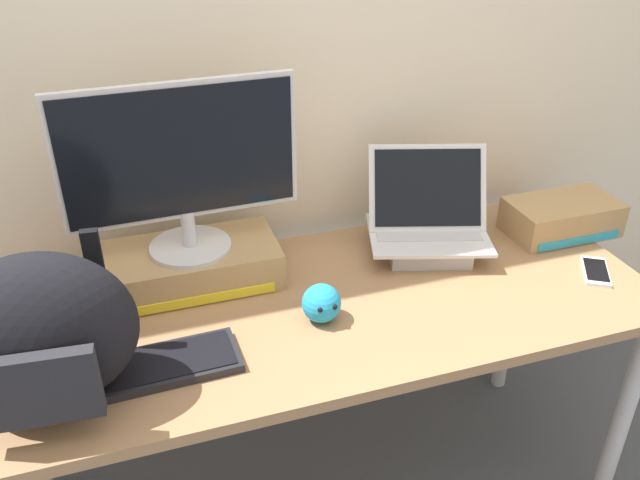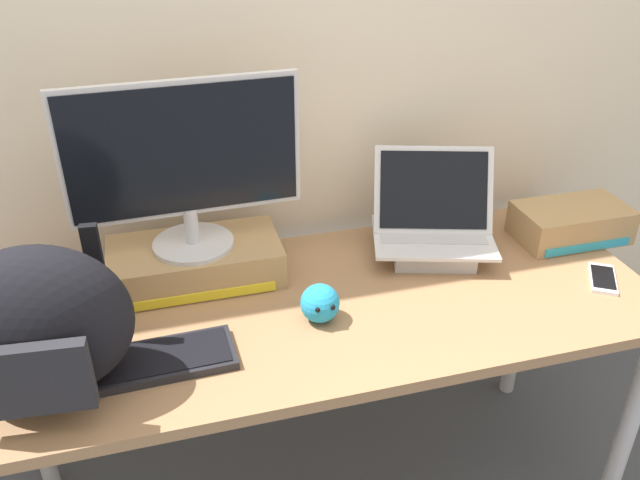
{
  "view_description": "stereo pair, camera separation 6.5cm",
  "coord_description": "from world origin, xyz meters",
  "px_view_note": "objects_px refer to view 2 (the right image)",
  "views": [
    {
      "loc": [
        -0.42,
        -1.28,
        1.7
      ],
      "look_at": [
        0.0,
        0.0,
        0.92
      ],
      "focal_mm": 36.68,
      "sensor_mm": 36.0,
      "label": 1
    },
    {
      "loc": [
        -0.36,
        -1.3,
        1.7
      ],
      "look_at": [
        0.0,
        0.0,
        0.92
      ],
      "focal_mm": 36.68,
      "sensor_mm": 36.0,
      "label": 2
    }
  ],
  "objects_px": {
    "toner_box_yellow": "(196,262)",
    "cell_phone": "(603,279)",
    "open_laptop": "(432,234)",
    "plush_toy": "(320,303)",
    "toner_box_cyan": "(571,222)",
    "external_keyboard": "(138,364)",
    "messenger_backpack": "(39,324)",
    "desktop_monitor": "(185,163)",
    "coffee_mug": "(45,303)"
  },
  "relations": [
    {
      "from": "toner_box_yellow",
      "to": "cell_phone",
      "type": "distance_m",
      "value": 1.08
    },
    {
      "from": "open_laptop",
      "to": "plush_toy",
      "type": "bearing_deg",
      "value": -133.52
    },
    {
      "from": "open_laptop",
      "to": "toner_box_cyan",
      "type": "height_order",
      "value": "open_laptop"
    },
    {
      "from": "external_keyboard",
      "to": "messenger_backpack",
      "type": "relative_size",
      "value": 1.1
    },
    {
      "from": "plush_toy",
      "to": "cell_phone",
      "type": "bearing_deg",
      "value": -2.68
    },
    {
      "from": "toner_box_yellow",
      "to": "external_keyboard",
      "type": "xyz_separation_m",
      "value": [
        -0.16,
        -0.33,
        -0.04
      ]
    },
    {
      "from": "open_laptop",
      "to": "external_keyboard",
      "type": "relative_size",
      "value": 0.91
    },
    {
      "from": "toner_box_yellow",
      "to": "toner_box_cyan",
      "type": "bearing_deg",
      "value": -3.85
    },
    {
      "from": "desktop_monitor",
      "to": "coffee_mug",
      "type": "distance_m",
      "value": 0.48
    },
    {
      "from": "plush_toy",
      "to": "coffee_mug",
      "type": "bearing_deg",
      "value": 163.91
    },
    {
      "from": "messenger_backpack",
      "to": "toner_box_yellow",
      "type": "bearing_deg",
      "value": 51.01
    },
    {
      "from": "toner_box_yellow",
      "to": "toner_box_cyan",
      "type": "distance_m",
      "value": 1.09
    },
    {
      "from": "toner_box_yellow",
      "to": "desktop_monitor",
      "type": "bearing_deg",
      "value": -87.6
    },
    {
      "from": "open_laptop",
      "to": "toner_box_cyan",
      "type": "relative_size",
      "value": 1.21
    },
    {
      "from": "desktop_monitor",
      "to": "plush_toy",
      "type": "height_order",
      "value": "desktop_monitor"
    },
    {
      "from": "coffee_mug",
      "to": "cell_phone",
      "type": "relative_size",
      "value": 0.84
    },
    {
      "from": "messenger_backpack",
      "to": "toner_box_cyan",
      "type": "xyz_separation_m",
      "value": [
        1.42,
        0.27,
        -0.12
      ]
    },
    {
      "from": "toner_box_cyan",
      "to": "desktop_monitor",
      "type": "bearing_deg",
      "value": 176.21
    },
    {
      "from": "toner_box_yellow",
      "to": "cell_phone",
      "type": "relative_size",
      "value": 2.87
    },
    {
      "from": "external_keyboard",
      "to": "messenger_backpack",
      "type": "bearing_deg",
      "value": -175.88
    },
    {
      "from": "coffee_mug",
      "to": "desktop_monitor",
      "type": "bearing_deg",
      "value": 12.13
    },
    {
      "from": "desktop_monitor",
      "to": "cell_phone",
      "type": "xyz_separation_m",
      "value": [
        1.04,
        -0.3,
        -0.33
      ]
    },
    {
      "from": "coffee_mug",
      "to": "open_laptop",
      "type": "bearing_deg",
      "value": 2.0
    },
    {
      "from": "toner_box_yellow",
      "to": "toner_box_cyan",
      "type": "height_order",
      "value": "same"
    },
    {
      "from": "plush_toy",
      "to": "toner_box_cyan",
      "type": "relative_size",
      "value": 0.3
    },
    {
      "from": "toner_box_yellow",
      "to": "external_keyboard",
      "type": "distance_m",
      "value": 0.37
    },
    {
      "from": "open_laptop",
      "to": "external_keyboard",
      "type": "bearing_deg",
      "value": -143.85
    },
    {
      "from": "cell_phone",
      "to": "coffee_mug",
      "type": "bearing_deg",
      "value": -157.34
    },
    {
      "from": "coffee_mug",
      "to": "cell_phone",
      "type": "height_order",
      "value": "coffee_mug"
    },
    {
      "from": "toner_box_yellow",
      "to": "plush_toy",
      "type": "height_order",
      "value": "toner_box_yellow"
    },
    {
      "from": "toner_box_yellow",
      "to": "coffee_mug",
      "type": "xyz_separation_m",
      "value": [
        -0.37,
        -0.08,
        -0.01
      ]
    },
    {
      "from": "coffee_mug",
      "to": "toner_box_cyan",
      "type": "xyz_separation_m",
      "value": [
        1.45,
        0.01,
        0.01
      ]
    },
    {
      "from": "coffee_mug",
      "to": "toner_box_cyan",
      "type": "bearing_deg",
      "value": 0.3
    },
    {
      "from": "desktop_monitor",
      "to": "messenger_backpack",
      "type": "relative_size",
      "value": 1.48
    },
    {
      "from": "desktop_monitor",
      "to": "open_laptop",
      "type": "height_order",
      "value": "desktop_monitor"
    },
    {
      "from": "toner_box_cyan",
      "to": "messenger_backpack",
      "type": "bearing_deg",
      "value": -169.07
    },
    {
      "from": "external_keyboard",
      "to": "toner_box_yellow",
      "type": "bearing_deg",
      "value": 61.65
    },
    {
      "from": "desktop_monitor",
      "to": "messenger_backpack",
      "type": "height_order",
      "value": "desktop_monitor"
    },
    {
      "from": "messenger_backpack",
      "to": "coffee_mug",
      "type": "xyz_separation_m",
      "value": [
        -0.03,
        0.27,
        -0.12
      ]
    },
    {
      "from": "plush_toy",
      "to": "open_laptop",
      "type": "bearing_deg",
      "value": 29.45
    },
    {
      "from": "toner_box_yellow",
      "to": "external_keyboard",
      "type": "height_order",
      "value": "toner_box_yellow"
    },
    {
      "from": "coffee_mug",
      "to": "external_keyboard",
      "type": "bearing_deg",
      "value": -50.46
    },
    {
      "from": "desktop_monitor",
      "to": "toner_box_cyan",
      "type": "relative_size",
      "value": 1.79
    },
    {
      "from": "external_keyboard",
      "to": "desktop_monitor",
      "type": "bearing_deg",
      "value": 61.57
    },
    {
      "from": "coffee_mug",
      "to": "cell_phone",
      "type": "bearing_deg",
      "value": -8.88
    },
    {
      "from": "open_laptop",
      "to": "messenger_backpack",
      "type": "distance_m",
      "value": 1.04
    },
    {
      "from": "open_laptop",
      "to": "toner_box_cyan",
      "type": "distance_m",
      "value": 0.43
    },
    {
      "from": "plush_toy",
      "to": "toner_box_cyan",
      "type": "distance_m",
      "value": 0.84
    },
    {
      "from": "cell_phone",
      "to": "plush_toy",
      "type": "height_order",
      "value": "plush_toy"
    },
    {
      "from": "messenger_backpack",
      "to": "coffee_mug",
      "type": "height_order",
      "value": "messenger_backpack"
    }
  ]
}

